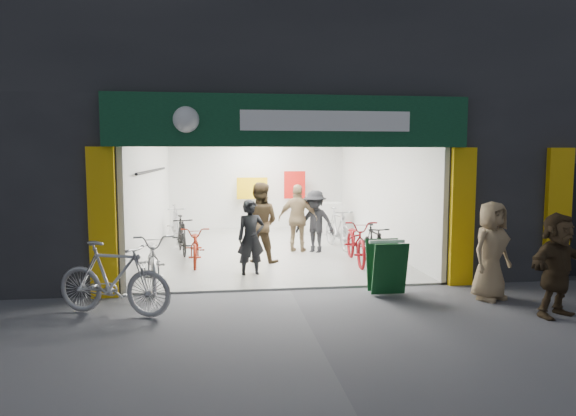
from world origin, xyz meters
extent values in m
plane|color=#56565B|center=(0.00, 0.00, 0.00)|extent=(60.00, 60.00, 0.00)
cube|color=#232326|center=(1.00, 5.00, 5.75)|extent=(16.00, 10.00, 4.50)
cube|color=#232326|center=(-5.50, 5.00, 1.75)|extent=(5.00, 10.00, 3.50)
cube|color=#232326|center=(6.00, 5.00, 1.75)|extent=(6.00, 10.00, 3.50)
cube|color=#9E9E99|center=(0.00, 4.00, 0.02)|extent=(6.00, 8.00, 0.04)
cube|color=silver|center=(0.00, 8.10, 1.60)|extent=(6.00, 0.20, 3.20)
cube|color=silver|center=(-2.95, 4.00, 1.60)|extent=(0.10, 8.00, 3.20)
cube|color=silver|center=(2.95, 4.00, 1.60)|extent=(0.10, 8.00, 3.20)
cube|color=white|center=(0.00, 4.00, 3.25)|extent=(6.00, 8.00, 0.10)
cube|color=black|center=(0.00, 0.10, 3.35)|extent=(6.00, 0.30, 0.30)
cube|color=#0B321D|center=(0.00, -0.12, 3.05)|extent=(6.40, 0.25, 0.90)
cube|color=white|center=(0.60, -0.26, 3.05)|extent=(3.00, 0.02, 0.35)
cube|color=#DDAB0B|center=(-3.25, -0.06, 1.30)|extent=(0.45, 0.12, 2.60)
cube|color=#DDAB0B|center=(3.25, -0.06, 1.30)|extent=(0.45, 0.12, 2.60)
cube|color=#DDAB0B|center=(5.20, -0.06, 1.50)|extent=(0.50, 0.12, 2.20)
cylinder|color=black|center=(-2.82, 3.40, 2.10)|extent=(0.06, 5.00, 0.06)
cube|color=silver|center=(1.80, 6.50, 0.50)|extent=(1.40, 0.60, 1.00)
cube|color=white|center=(0.00, 1.20, 3.18)|extent=(1.30, 0.35, 0.04)
cube|color=white|center=(0.00, 3.00, 3.18)|extent=(1.30, 0.35, 0.04)
cube|color=white|center=(0.00, 4.80, 3.18)|extent=(1.30, 0.35, 0.04)
cube|color=white|center=(0.00, 6.60, 3.18)|extent=(1.30, 0.35, 0.04)
imported|color=#A5A5AA|center=(-2.50, 0.60, 0.52)|extent=(0.99, 2.08, 1.05)
imported|color=black|center=(-2.20, 3.74, 0.48)|extent=(0.73, 1.67, 0.97)
imported|color=maroon|center=(-1.80, 2.41, 0.45)|extent=(0.65, 1.74, 0.90)
imported|color=#A7A6AB|center=(-2.50, 5.65, 0.53)|extent=(0.80, 1.84, 1.07)
imported|color=black|center=(2.09, 1.66, 0.48)|extent=(0.46, 1.60, 0.96)
imported|color=maroon|center=(1.80, 2.07, 0.52)|extent=(0.83, 2.02, 1.04)
imported|color=#A3A3A7|center=(1.80, 3.93, 0.55)|extent=(0.73, 1.88, 1.10)
imported|color=#A5A5A9|center=(-2.89, -1.10, 0.57)|extent=(1.97, 1.19, 1.14)
imported|color=black|center=(-0.64, 1.18, 0.78)|extent=(0.64, 0.48, 1.57)
imported|color=#3B2C1B|center=(-0.37, 2.47, 0.93)|extent=(1.09, 0.97, 1.85)
imported|color=black|center=(1.10, 3.42, 0.80)|extent=(1.18, 1.07, 1.59)
imported|color=#88704F|center=(0.69, 3.55, 0.87)|extent=(1.10, 0.72, 1.74)
imported|color=#9C805A|center=(3.30, -1.05, 0.84)|extent=(0.97, 0.83, 1.68)
imported|color=#3C2C1B|center=(3.80, -2.06, 0.80)|extent=(1.55, 0.97, 1.60)
cube|color=#0F3E1B|center=(1.65, -0.70, 0.50)|extent=(0.61, 0.23, 0.92)
cube|color=#0F3E1B|center=(1.65, -0.30, 0.50)|extent=(0.61, 0.23, 0.92)
cube|color=white|center=(1.65, -0.50, 0.95)|extent=(0.64, 0.06, 0.06)
camera|label=1|loc=(-1.26, -9.09, 2.44)|focal=32.00mm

